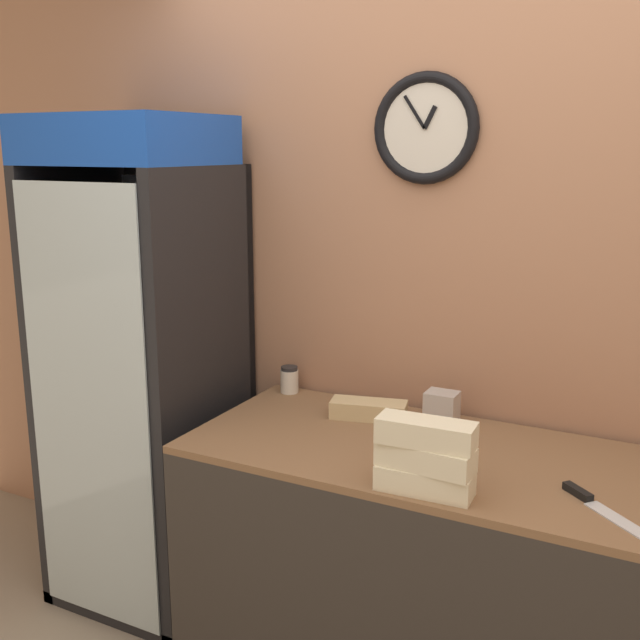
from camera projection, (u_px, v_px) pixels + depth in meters
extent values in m
cube|color=#AD7A5B|center=(470.00, 286.00, 2.66)|extent=(5.20, 0.06, 2.70)
torus|color=black|center=(425.00, 128.00, 2.58)|extent=(0.38, 0.04, 0.38)
cylinder|color=silver|center=(425.00, 128.00, 2.58)|extent=(0.31, 0.01, 0.31)
cube|color=black|center=(430.00, 117.00, 2.55)|extent=(0.05, 0.01, 0.08)
cube|color=black|center=(415.00, 112.00, 2.57)|extent=(0.08, 0.01, 0.12)
cube|color=#332D28|center=(422.00, 575.00, 2.51)|extent=(1.56, 0.73, 0.85)
cube|color=brown|center=(426.00, 454.00, 2.41)|extent=(1.56, 0.73, 0.02)
cube|color=black|center=(189.00, 370.00, 3.25)|extent=(0.66, 0.04, 1.77)
cube|color=black|center=(88.00, 378.00, 3.14)|extent=(0.05, 0.61, 1.77)
cube|color=black|center=(207.00, 400.00, 2.87)|extent=(0.05, 0.61, 1.77)
cube|color=black|center=(156.00, 580.00, 3.20)|extent=(0.66, 0.61, 0.05)
cube|color=white|center=(185.00, 372.00, 3.23)|extent=(0.56, 0.02, 1.67)
cube|color=silver|center=(88.00, 413.00, 2.73)|extent=(0.56, 0.01, 1.67)
cube|color=blue|center=(125.00, 140.00, 2.76)|extent=(0.66, 0.55, 0.18)
cube|color=silver|center=(147.00, 480.00, 3.07)|extent=(0.54, 0.49, 0.01)
cube|color=silver|center=(141.00, 388.00, 2.99)|extent=(0.54, 0.49, 0.01)
cube|color=silver|center=(136.00, 290.00, 2.90)|extent=(0.54, 0.49, 0.01)
cylinder|color=#B2BCCC|center=(119.00, 284.00, 2.67)|extent=(0.08, 0.08, 0.12)
cylinder|color=#B2BCCC|center=(117.00, 260.00, 2.65)|extent=(0.03, 0.03, 0.05)
cylinder|color=#2D6B38|center=(86.00, 275.00, 2.72)|extent=(0.06, 0.06, 0.16)
cylinder|color=#2D6B38|center=(84.00, 243.00, 2.69)|extent=(0.03, 0.03, 0.07)
cylinder|color=#5B2D19|center=(86.00, 472.00, 2.94)|extent=(0.08, 0.08, 0.16)
cylinder|color=#5B2D19|center=(84.00, 445.00, 2.92)|extent=(0.03, 0.03, 0.07)
cylinder|color=orange|center=(68.00, 473.00, 2.98)|extent=(0.06, 0.06, 0.13)
cylinder|color=orange|center=(66.00, 451.00, 2.96)|extent=(0.02, 0.02, 0.05)
cylinder|color=#72337F|center=(81.00, 379.00, 2.85)|extent=(0.07, 0.07, 0.14)
cylinder|color=#72337F|center=(79.00, 353.00, 2.82)|extent=(0.03, 0.03, 0.06)
cylinder|color=navy|center=(119.00, 484.00, 2.86)|extent=(0.06, 0.06, 0.15)
cylinder|color=navy|center=(118.00, 458.00, 2.83)|extent=(0.02, 0.02, 0.06)
cube|color=beige|center=(424.00, 480.00, 2.11)|extent=(0.28, 0.11, 0.07)
cube|color=beige|center=(425.00, 457.00, 2.09)|extent=(0.28, 0.11, 0.07)
cube|color=beige|center=(426.00, 433.00, 2.08)|extent=(0.28, 0.11, 0.07)
cube|color=tan|center=(369.00, 410.00, 2.69)|extent=(0.29, 0.17, 0.06)
cube|color=silver|center=(624.00, 523.00, 1.94)|extent=(0.22, 0.20, 0.00)
cube|color=black|center=(578.00, 492.00, 2.09)|extent=(0.09, 0.09, 0.02)
cylinder|color=silver|center=(289.00, 381.00, 2.97)|extent=(0.07, 0.07, 0.09)
cylinder|color=#262628|center=(289.00, 368.00, 2.96)|extent=(0.07, 0.07, 0.01)
cube|color=#B7B2AD|center=(442.00, 408.00, 2.62)|extent=(0.11, 0.09, 0.12)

